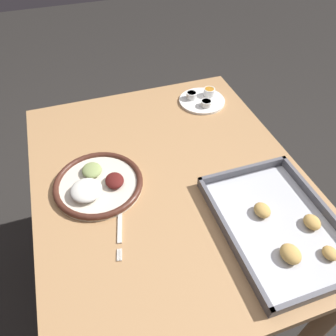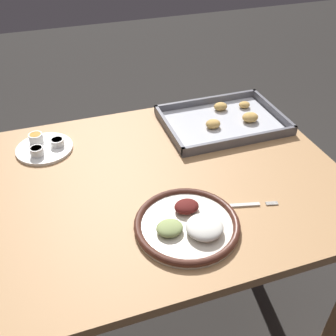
{
  "view_description": "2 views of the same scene",
  "coord_description": "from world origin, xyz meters",
  "px_view_note": "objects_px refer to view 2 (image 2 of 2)",
  "views": [
    {
      "loc": [
        0.69,
        -0.23,
        1.54
      ],
      "look_at": [
        -0.01,
        0.0,
        0.8
      ],
      "focal_mm": 35.0,
      "sensor_mm": 36.0,
      "label": 1
    },
    {
      "loc": [
        -0.31,
        -0.9,
        1.52
      ],
      "look_at": [
        -0.01,
        0.0,
        0.8
      ],
      "focal_mm": 42.0,
      "sensor_mm": 36.0,
      "label": 2
    }
  ],
  "objects_px": {
    "dinner_plate": "(188,224)",
    "fork": "(240,205)",
    "saucer_plate": "(44,147)",
    "baking_tray": "(224,121)"
  },
  "relations": [
    {
      "from": "fork",
      "to": "saucer_plate",
      "type": "xyz_separation_m",
      "value": [
        -0.5,
        0.46,
        0.01
      ]
    },
    {
      "from": "dinner_plate",
      "to": "saucer_plate",
      "type": "height_order",
      "value": "dinner_plate"
    },
    {
      "from": "dinner_plate",
      "to": "fork",
      "type": "distance_m",
      "value": 0.17
    },
    {
      "from": "fork",
      "to": "baking_tray",
      "type": "relative_size",
      "value": 0.45
    },
    {
      "from": "fork",
      "to": "saucer_plate",
      "type": "distance_m",
      "value": 0.68
    },
    {
      "from": "fork",
      "to": "dinner_plate",
      "type": "bearing_deg",
      "value": -155.63
    },
    {
      "from": "dinner_plate",
      "to": "baking_tray",
      "type": "height_order",
      "value": "dinner_plate"
    },
    {
      "from": "fork",
      "to": "baking_tray",
      "type": "bearing_deg",
      "value": 84.1
    },
    {
      "from": "fork",
      "to": "saucer_plate",
      "type": "height_order",
      "value": "saucer_plate"
    },
    {
      "from": "dinner_plate",
      "to": "fork",
      "type": "bearing_deg",
      "value": 10.88
    }
  ]
}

